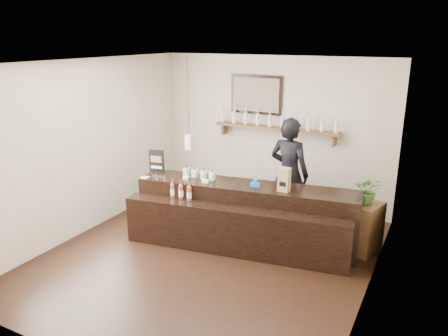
% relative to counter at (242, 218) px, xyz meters
% --- Properties ---
extents(ground, '(5.00, 5.00, 0.00)m').
position_rel_counter_xyz_m(ground, '(-0.28, -0.57, -0.45)').
color(ground, black).
rests_on(ground, ground).
extents(room_shell, '(5.00, 5.00, 5.00)m').
position_rel_counter_xyz_m(room_shell, '(-0.28, -0.57, 1.26)').
color(room_shell, beige).
rests_on(room_shell, ground).
extents(back_wall_decor, '(2.66, 0.96, 1.69)m').
position_rel_counter_xyz_m(back_wall_decor, '(-0.44, 1.80, 1.31)').
color(back_wall_decor, brown).
rests_on(back_wall_decor, ground).
extents(counter, '(3.46, 1.42, 1.11)m').
position_rel_counter_xyz_m(counter, '(0.00, 0.00, 0.00)').
color(counter, black).
rests_on(counter, ground).
extents(promo_sign, '(0.27, 0.07, 0.38)m').
position_rel_counter_xyz_m(promo_sign, '(-1.60, 0.03, 0.69)').
color(promo_sign, black).
rests_on(promo_sign, counter).
extents(paper_bag, '(0.17, 0.13, 0.36)m').
position_rel_counter_xyz_m(paper_bag, '(0.61, 0.11, 0.68)').
color(paper_bag, '#A27E4E').
rests_on(paper_bag, counter).
extents(tape_dispenser, '(0.15, 0.09, 0.12)m').
position_rel_counter_xyz_m(tape_dispenser, '(0.17, 0.08, 0.55)').
color(tape_dispenser, blue).
rests_on(tape_dispenser, counter).
extents(side_cabinet, '(0.51, 0.61, 0.77)m').
position_rel_counter_xyz_m(side_cabinet, '(1.72, 0.64, -0.06)').
color(side_cabinet, brown).
rests_on(side_cabinet, ground).
extents(potted_plant, '(0.41, 0.37, 0.42)m').
position_rel_counter_xyz_m(potted_plant, '(1.72, 0.64, 0.53)').
color(potted_plant, '#335B24').
rests_on(potted_plant, side_cabinet).
extents(shopkeeper, '(0.84, 0.62, 2.13)m').
position_rel_counter_xyz_m(shopkeeper, '(0.39, 0.98, 0.62)').
color(shopkeeper, black).
rests_on(shopkeeper, ground).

